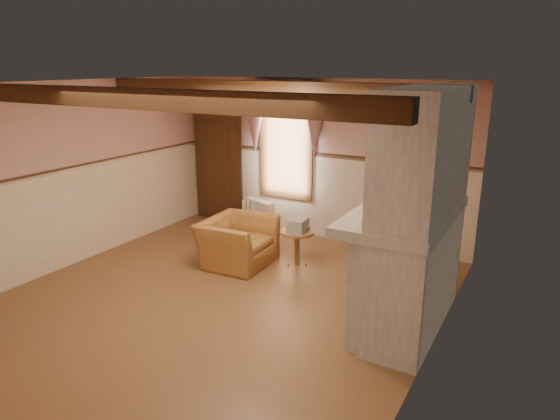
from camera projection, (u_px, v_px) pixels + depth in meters
The scene contains 25 objects.
floor at pixel (218, 300), 6.66m from camera, with size 5.50×6.00×0.01m, color brown.
ceiling at pixel (210, 84), 5.87m from camera, with size 5.50×6.00×0.01m, color silver.
wall_back at pixel (317, 160), 8.77m from camera, with size 5.50×0.02×2.80m, color tan.
wall_left at pixel (68, 175), 7.56m from camera, with size 0.02×6.00×2.80m, color tan.
wall_right at pixel (437, 234), 4.97m from camera, with size 0.02×6.00×2.80m, color tan.
wainscot at pixel (216, 247), 6.45m from camera, with size 5.50×6.00×1.50m, color beige, non-canonical shape.
chair_rail at pixel (214, 191), 6.24m from camera, with size 5.50×6.00×0.08m, color black, non-canonical shape.
firebox at pixel (379, 283), 6.09m from camera, with size 0.20×0.95×0.90m, color black.
armchair at pixel (237, 242), 7.77m from camera, with size 1.11×0.97×0.72m, color #9E662D.
side_table at pixel (297, 248), 7.76m from camera, with size 0.53×0.53×0.55m, color brown.
book_stack at pixel (298, 225), 7.64m from camera, with size 0.26×0.32×0.20m, color #B7AD8C.
radiator at pixel (259, 216), 9.31m from camera, with size 0.70×0.18×0.60m, color silver.
bowl at pixel (399, 211), 5.49m from camera, with size 0.36×0.36×0.09m, color brown.
mantel_clock at pixel (423, 187), 6.35m from camera, with size 0.14×0.24×0.20m, color black.
oil_lamp at pixel (412, 193), 5.91m from camera, with size 0.11×0.11×0.28m, color gold.
candle_red at pixel (391, 215), 5.24m from camera, with size 0.06×0.06×0.16m, color #B01517.
jar_yellow at pixel (398, 211), 5.45m from camera, with size 0.06×0.06×0.12m, color gold.
fireplace at pixel (420, 214), 5.62m from camera, with size 0.85×2.00×2.80m, color gray.
mantel at pixel (404, 215), 5.72m from camera, with size 1.05×2.05×0.12m, color gray.
overmantel_mirror at pixel (392, 161), 5.63m from camera, with size 0.06×1.44×1.04m, color silver.
door at pixel (219, 168), 9.81m from camera, with size 1.10×0.10×2.10m, color black.
window at pixel (286, 143), 8.96m from camera, with size 1.06×0.08×2.02m, color white.
window_drapes at pixel (284, 110), 8.71m from camera, with size 1.30×0.14×1.40m, color gray.
ceiling_beam_front at pixel (136, 98), 4.89m from camera, with size 5.50×0.18×0.20m, color black.
ceiling_beam_back at pixel (263, 88), 6.90m from camera, with size 5.50×0.18×0.20m, color black.
Camera 1 is at (3.69, -4.86, 3.03)m, focal length 32.00 mm.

